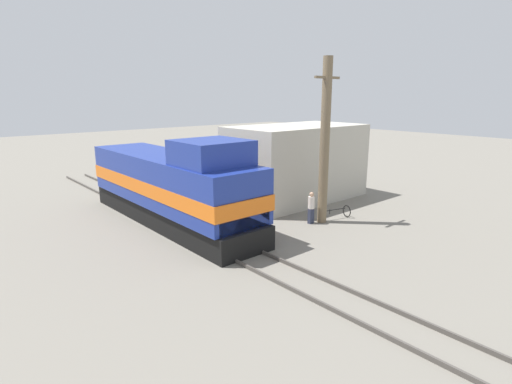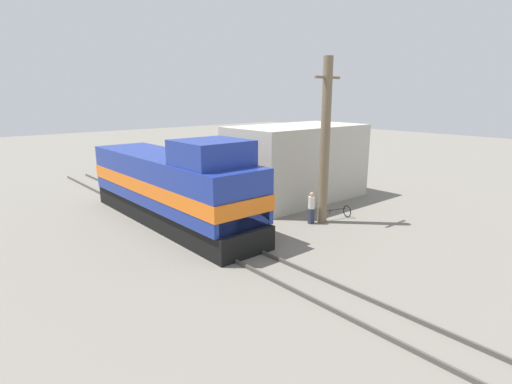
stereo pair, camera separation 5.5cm
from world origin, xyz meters
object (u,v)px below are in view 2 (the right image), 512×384
utility_pole (325,142)px  person_bystander (311,207)px  locomotive (174,187)px  billboard_sign (247,166)px  bicycle (334,213)px  vendor_umbrella (270,174)px

utility_pole → person_bystander: bearing=162.4°
locomotive → person_bystander: 7.19m
utility_pole → billboard_sign: 6.45m
billboard_sign → bicycle: size_ratio=1.60×
utility_pole → person_bystander: utility_pole is taller
utility_pole → person_bystander: 3.40m
utility_pole → vendor_umbrella: 4.62m
locomotive → utility_pole: utility_pole is taller
vendor_umbrella → billboard_sign: size_ratio=0.74×
bicycle → person_bystander: bearing=-87.5°
bicycle → billboard_sign: bearing=-155.9°
person_bystander → vendor_umbrella: bearing=81.3°
utility_pole → vendor_umbrella: utility_pole is taller
locomotive → person_bystander: locomotive is taller
locomotive → billboard_sign: (5.90, 1.29, 0.26)m
person_bystander → utility_pole: bearing=-17.6°
locomotive → billboard_sign: 6.04m
vendor_umbrella → bicycle: vendor_umbrella is taller
billboard_sign → person_bystander: (-0.49, -5.92, -1.30)m
vendor_umbrella → person_bystander: size_ratio=1.31×
billboard_sign → bicycle: (1.02, -6.25, -1.88)m
billboard_sign → bicycle: billboard_sign is taller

